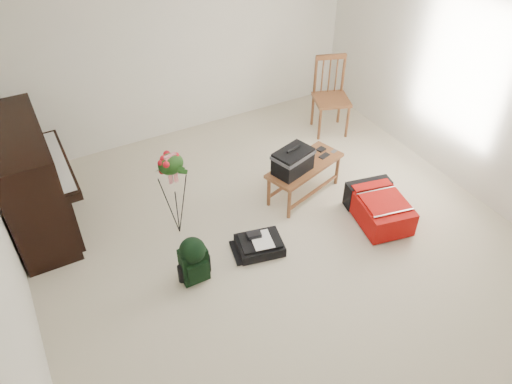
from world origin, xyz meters
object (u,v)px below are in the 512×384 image
bench (295,160)px  black_duffel (259,244)px  piano (31,183)px  dining_chair (330,97)px  green_backpack (193,258)px  flower_stand (175,195)px  red_suitcase (376,205)px

bench → black_duffel: (-0.78, -0.59, -0.47)m
piano → dining_chair: (3.97, 0.16, -0.08)m
black_duffel → green_backpack: bearing=-163.8°
dining_chair → green_backpack: size_ratio=2.01×
green_backpack → flower_stand: bearing=80.9°
red_suitcase → green_backpack: 2.19m
black_duffel → dining_chair: bearing=51.5°
red_suitcase → dining_chair: bearing=83.0°
piano → flower_stand: size_ratio=1.38×
flower_stand → dining_chair: bearing=5.0°
piano → black_duffel: size_ratio=2.75×
bench → black_duffel: 1.08m
bench → green_backpack: (-1.54, -0.64, -0.25)m
bench → flower_stand: (-1.43, 0.08, -0.01)m
black_duffel → green_backpack: (-0.77, -0.05, 0.22)m
red_suitcase → flower_stand: (-2.07, 0.84, 0.36)m
piano → red_suitcase: size_ratio=1.76×
dining_chair → green_backpack: bearing=-129.2°
red_suitcase → black_duffel: (-1.42, 0.17, -0.10)m
red_suitcase → flower_stand: flower_stand is taller
black_duffel → flower_stand: flower_stand is taller
piano → bench: piano is taller
bench → green_backpack: size_ratio=2.00×
red_suitcase → green_backpack: green_backpack is taller
black_duffel → flower_stand: size_ratio=0.50×
piano → black_duffel: (1.96, -1.50, -0.53)m
red_suitcase → flower_stand: bearing=169.2°
black_duffel → piano: bearing=154.7°
piano → black_duffel: piano is taller
black_duffel → flower_stand: 1.04m
bench → red_suitcase: (0.64, -0.76, -0.37)m
bench → piano: bearing=144.2°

